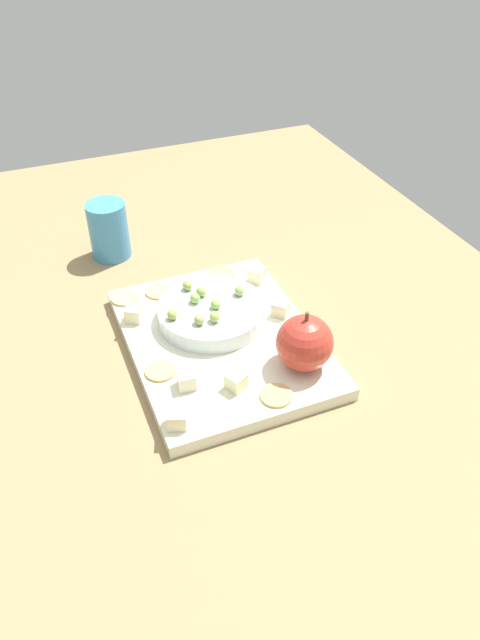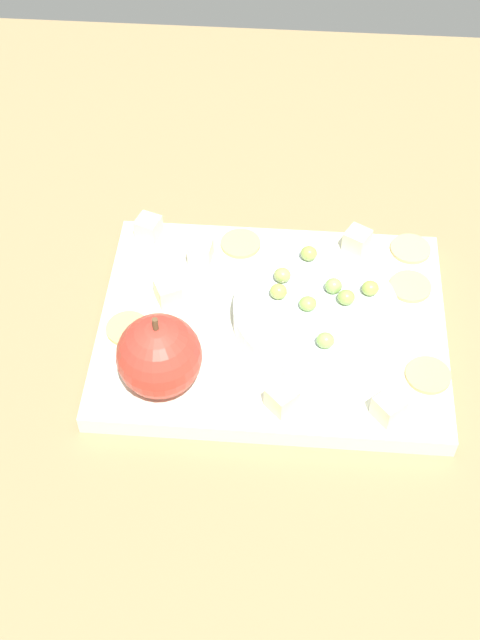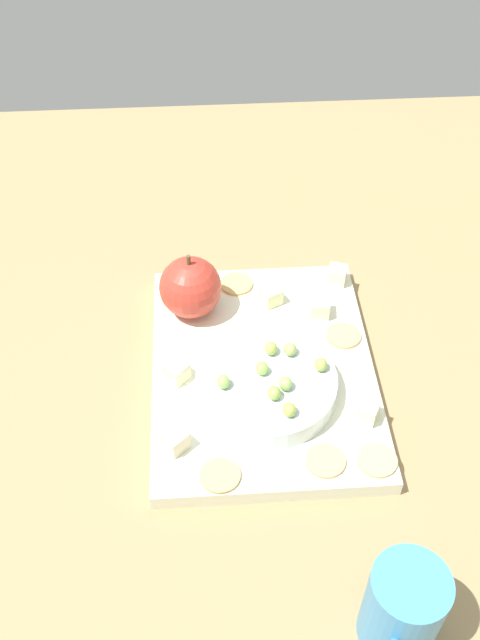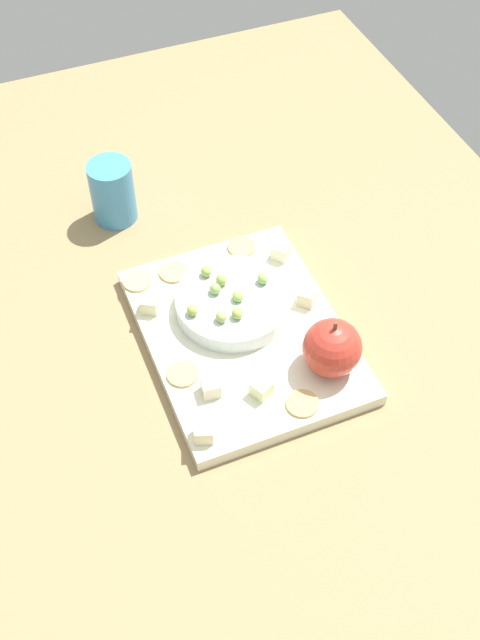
# 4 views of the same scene
# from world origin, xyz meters

# --- Properties ---
(table) EXTENTS (1.35, 1.06, 0.05)m
(table) POSITION_xyz_m (0.00, 0.00, 0.02)
(table) COLOR #8F764F
(table) RESTS_ON ground
(platter) EXTENTS (0.33, 0.25, 0.02)m
(platter) POSITION_xyz_m (-0.05, -0.02, 0.06)
(platter) COLOR silver
(platter) RESTS_ON table
(serving_dish) EXTENTS (0.16, 0.16, 0.03)m
(serving_dish) POSITION_xyz_m (-0.01, -0.02, 0.08)
(serving_dish) COLOR silver
(serving_dish) RESTS_ON platter
(apple_whole) EXTENTS (0.08, 0.08, 0.08)m
(apple_whole) POSITION_xyz_m (-0.14, -0.10, 0.10)
(apple_whole) COLOR #BB3528
(apple_whole) RESTS_ON platter
(apple_stem) EXTENTS (0.01, 0.01, 0.01)m
(apple_stem) POSITION_xyz_m (-0.14, -0.10, 0.15)
(apple_stem) COLOR brown
(apple_stem) RESTS_ON apple_whole
(cheese_cube_0) EXTENTS (0.03, 0.03, 0.02)m
(cheese_cube_0) POSITION_xyz_m (-0.15, -0.00, 0.08)
(cheese_cube_0) COLOR beige
(cheese_cube_0) RESTS_ON platter
(cheese_cube_1) EXTENTS (0.03, 0.03, 0.02)m
(cheese_cube_1) POSITION_xyz_m (-0.13, 0.06, 0.08)
(cheese_cube_1) COLOR beige
(cheese_cube_1) RESTS_ON platter
(cheese_cube_2) EXTENTS (0.03, 0.03, 0.02)m
(cheese_cube_2) POSITION_xyz_m (0.06, -0.12, 0.08)
(cheese_cube_2) COLOR beige
(cheese_cube_2) RESTS_ON platter
(cheese_cube_3) EXTENTS (0.03, 0.03, 0.02)m
(cheese_cube_3) POSITION_xyz_m (-0.18, 0.09, 0.08)
(cheese_cube_3) COLOR beige
(cheese_cube_3) RESTS_ON platter
(cheese_cube_4) EXTENTS (0.03, 0.03, 0.02)m
(cheese_cube_4) POSITION_xyz_m (0.03, 0.09, 0.08)
(cheese_cube_4) COLOR beige
(cheese_cube_4) RESTS_ON platter
(cheese_cube_5) EXTENTS (0.03, 0.03, 0.02)m
(cheese_cube_5) POSITION_xyz_m (-0.04, -0.12, 0.08)
(cheese_cube_5) COLOR beige
(cheese_cube_5) RESTS_ON platter
(cracker_0) EXTENTS (0.04, 0.04, 0.00)m
(cracker_0) POSITION_xyz_m (0.09, 0.03, 0.07)
(cracker_0) COLOR tan
(cracker_0) RESTS_ON platter
(cracker_1) EXTENTS (0.04, 0.04, 0.00)m
(cracker_1) POSITION_xyz_m (0.10, -0.07, 0.07)
(cracker_1) COLOR tan
(cracker_1) RESTS_ON platter
(cracker_2) EXTENTS (0.04, 0.04, 0.00)m
(cracker_2) POSITION_xyz_m (0.09, 0.09, 0.07)
(cracker_2) COLOR tan
(cracker_2) RESTS_ON platter
(cracker_3) EXTENTS (0.04, 0.04, 0.00)m
(cracker_3) POSITION_xyz_m (-0.19, -0.04, 0.07)
(cracker_3) COLOR tan
(cracker_3) RESTS_ON platter
(cracker_4) EXTENTS (0.04, 0.04, 0.00)m
(cracker_4) POSITION_xyz_m (-0.09, 0.08, 0.07)
(cracker_4) COLOR tan
(cracker_4) RESTS_ON platter
(grape_0) EXTENTS (0.02, 0.01, 0.02)m
(grape_0) POSITION_xyz_m (-0.04, -0.01, 0.10)
(grape_0) COLOR #9DB84F
(grape_0) RESTS_ON serving_dish
(grape_1) EXTENTS (0.02, 0.01, 0.01)m
(grape_1) POSITION_xyz_m (0.04, -0.00, 0.10)
(grape_1) COLOR #97B04A
(grape_1) RESTS_ON serving_dish
(grape_2) EXTENTS (0.02, 0.01, 0.01)m
(grape_2) POSITION_xyz_m (0.00, -0.07, 0.10)
(grape_2) COLOR #8DC158
(grape_2) RESTS_ON serving_dish
(grape_3) EXTENTS (0.02, 0.01, 0.01)m
(grape_3) POSITION_xyz_m (-0.04, 0.01, 0.10)
(grape_3) COLOR #98AB58
(grape_3) RESTS_ON serving_dish
(grape_4) EXTENTS (0.02, 0.01, 0.02)m
(grape_4) POSITION_xyz_m (0.01, 0.00, 0.10)
(grape_4) COLOR #8DB859
(grape_4) RESTS_ON serving_dish
(grape_5) EXTENTS (0.02, 0.01, 0.01)m
(grape_5) POSITION_xyz_m (-0.02, -0.02, 0.10)
(grape_5) COLOR #8BBF4E
(grape_5) RESTS_ON serving_dish
(grape_6) EXTENTS (0.02, 0.01, 0.01)m
(grape_6) POSITION_xyz_m (-0.02, 0.04, 0.10)
(grape_6) COLOR #93AB4B
(grape_6) RESTS_ON serving_dish
(grape_7) EXTENTS (0.02, 0.01, 0.02)m
(grape_7) POSITION_xyz_m (0.02, -0.01, 0.10)
(grape_7) COLOR #8BAF4D
(grape_7) RESTS_ON serving_dish
(cup) EXTENTS (0.09, 0.07, 0.10)m
(cup) POSITION_xyz_m (0.25, 0.07, 0.09)
(cup) COLOR #408AC1
(cup) RESTS_ON table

